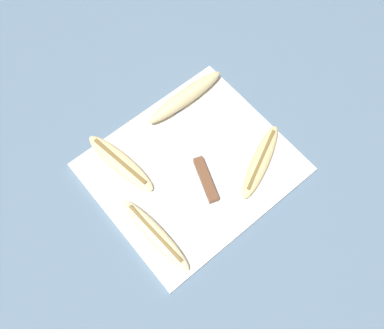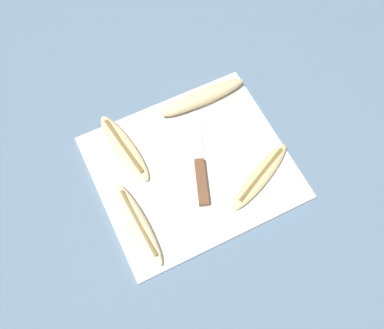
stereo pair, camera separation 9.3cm
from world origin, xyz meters
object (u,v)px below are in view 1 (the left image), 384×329
Objects in this scene: banana_spotted_left at (261,161)px; banana_soft_right at (155,235)px; knife at (203,170)px; banana_mellow_near at (120,163)px; banana_ripe_center at (185,97)px.

banana_soft_right is at bearing 176.41° from banana_spotted_left.
banana_soft_right reaches higher than knife.
banana_mellow_near is 1.04× the size of banana_spotted_left.
knife is 0.12m from banana_spotted_left.
banana_soft_right is at bearing -143.36° from knife.
banana_soft_right is (-0.04, -0.17, 0.00)m from banana_mellow_near.
banana_soft_right is (-0.16, -0.05, 0.00)m from knife.
knife is 0.18m from banana_ripe_center.
banana_ripe_center is 1.12× the size of banana_spotted_left.
knife is 1.09× the size of banana_ripe_center.
banana_mellow_near is 0.93× the size of banana_ripe_center.
banana_spotted_left is at bearing -39.34° from banana_mellow_near.
banana_ripe_center is (0.08, 0.16, 0.01)m from knife.
knife is at bearing -45.16° from banana_mellow_near.
banana_mellow_near is at bearing 155.34° from knife.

